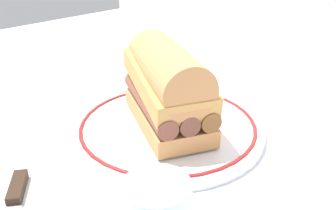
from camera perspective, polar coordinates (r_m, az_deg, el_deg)
name	(u,v)px	position (r m, az deg, el deg)	size (l,w,h in m)	color
ground_plane	(175,140)	(0.55, 1.10, -5.29)	(1.50, 1.50, 0.00)	silver
plate	(168,127)	(0.57, 0.00, -3.33)	(0.28, 0.28, 0.01)	white
sausage_sandwich	(168,86)	(0.54, 0.00, 2.82)	(0.19, 0.14, 0.12)	tan
butter_knife	(12,207)	(0.47, -22.16, -13.92)	(0.14, 0.09, 0.01)	silver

